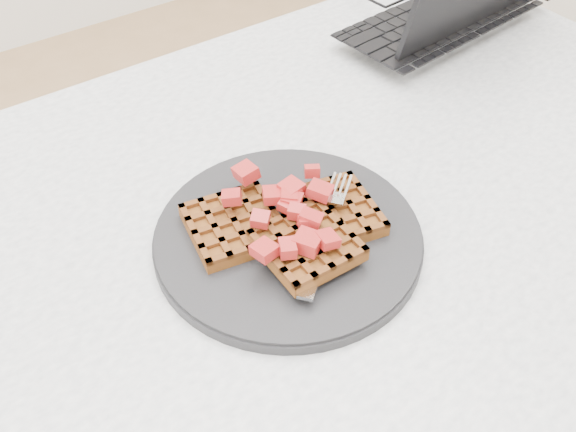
% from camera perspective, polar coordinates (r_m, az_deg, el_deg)
% --- Properties ---
extents(table, '(1.20, 0.80, 0.75)m').
position_cam_1_polar(table, '(0.83, 3.01, -4.32)').
color(table, silver).
rests_on(table, ground).
extents(plate, '(0.29, 0.29, 0.02)m').
position_cam_1_polar(plate, '(0.69, -0.00, -1.90)').
color(plate, black).
rests_on(plate, table).
extents(waffles, '(0.21, 0.18, 0.03)m').
position_cam_1_polar(waffles, '(0.68, 0.20, -0.95)').
color(waffles, brown).
rests_on(waffles, plate).
extents(strawberry_pile, '(0.15, 0.15, 0.02)m').
position_cam_1_polar(strawberry_pile, '(0.66, -0.00, 0.87)').
color(strawberry_pile, maroon).
rests_on(strawberry_pile, waffles).
extents(fork, '(0.16, 0.13, 0.02)m').
position_cam_1_polar(fork, '(0.68, 3.54, -1.41)').
color(fork, silver).
rests_on(fork, plate).
extents(laptop, '(0.39, 0.30, 0.25)m').
position_cam_1_polar(laptop, '(1.11, 12.79, 18.14)').
color(laptop, black).
rests_on(laptop, table).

